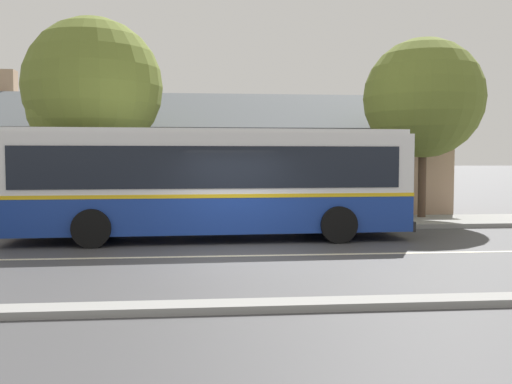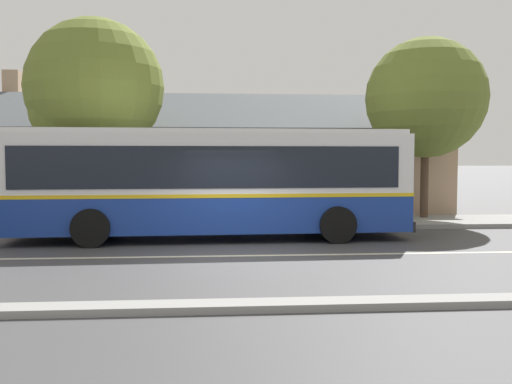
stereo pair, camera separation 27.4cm
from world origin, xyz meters
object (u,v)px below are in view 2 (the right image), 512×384
object	(u,v)px
transit_bus	(209,181)
bench_down_street	(98,211)
street_tree_primary	(426,98)
street_tree_secondary	(91,93)
bus_stop_sign	(405,178)

from	to	relation	value
transit_bus	bench_down_street	xyz separation A→B (m)	(-3.61, 2.78, -1.08)
transit_bus	street_tree_primary	bearing A→B (deg)	26.43
transit_bus	street_tree_primary	world-z (taller)	street_tree_primary
bench_down_street	street_tree_secondary	world-z (taller)	street_tree_secondary
transit_bus	bench_down_street	size ratio (longest dim) A/B	6.48
street_tree_primary	bus_stop_sign	distance (m)	3.55
transit_bus	bench_down_street	bearing A→B (deg)	142.41
bench_down_street	transit_bus	bearing A→B (deg)	-37.59
transit_bus	bench_down_street	distance (m)	4.68
bench_down_street	street_tree_secondary	size ratio (longest dim) A/B	0.25
bench_down_street	bus_stop_sign	distance (m)	10.11
bus_stop_sign	transit_bus	bearing A→B (deg)	-161.96
transit_bus	street_tree_secondary	world-z (taller)	street_tree_secondary
bench_down_street	street_tree_secondary	xyz separation A→B (m)	(-0.32, 0.68, 3.90)
street_tree_primary	bus_stop_sign	size ratio (longest dim) A/B	2.74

